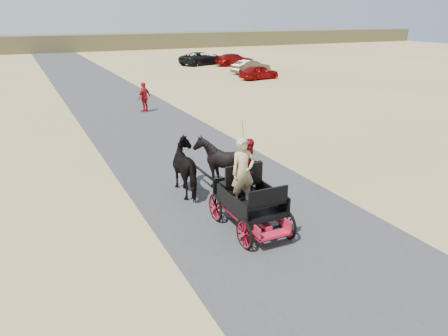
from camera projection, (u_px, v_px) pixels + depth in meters
name	position (u px, v px, depth m)	size (l,w,h in m)	color
ground	(250.00, 208.00, 12.90)	(140.00, 140.00, 0.00)	tan
road	(250.00, 208.00, 12.90)	(6.00, 140.00, 0.01)	#38383A
ridge_far	(51.00, 43.00, 65.21)	(140.00, 6.00, 2.40)	brown
carriage	(250.00, 216.00, 11.61)	(1.30, 2.40, 0.72)	black
horse_left	(189.00, 168.00, 13.78)	(0.91, 2.01, 1.70)	black
horse_right	(221.00, 163.00, 14.22)	(1.37, 1.54, 1.70)	black
driver_man	(243.00, 172.00, 11.15)	(0.66, 0.43, 1.80)	tan
passenger_woman	(250.00, 167.00, 11.86)	(0.77, 0.60, 1.58)	#660C0F
pedestrian	(144.00, 97.00, 25.26)	(1.01, 0.42, 1.73)	#B1141B
car_a	(259.00, 72.00, 37.90)	(1.46, 3.62, 1.23)	maroon
car_b	(251.00, 67.00, 41.42)	(1.35, 3.89, 1.28)	brown
car_c	(235.00, 60.00, 47.75)	(1.82, 4.47, 1.30)	maroon
car_d	(201.00, 58.00, 48.49)	(2.34, 5.07, 1.41)	black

